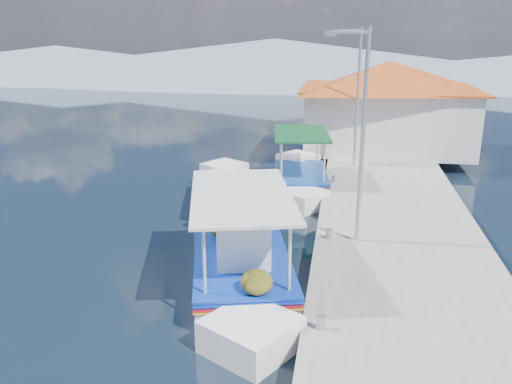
# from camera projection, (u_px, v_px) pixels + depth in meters

# --- Properties ---
(ground) EXTENTS (160.00, 160.00, 0.00)m
(ground) POSITION_uv_depth(u_px,v_px,m) (186.00, 274.00, 14.50)
(ground) COLOR black
(ground) RESTS_ON ground
(quay) EXTENTS (5.00, 44.00, 0.50)m
(quay) POSITION_uv_depth(u_px,v_px,m) (391.00, 207.00, 19.14)
(quay) COLOR #A09D96
(quay) RESTS_ON ground
(bollards) EXTENTS (0.20, 17.20, 0.30)m
(bollards) POSITION_uv_depth(u_px,v_px,m) (332.00, 200.00, 18.65)
(bollards) COLOR #A5A8AD
(bollards) RESTS_ON quay
(main_caique) EXTENTS (3.81, 8.14, 2.77)m
(main_caique) POSITION_uv_depth(u_px,v_px,m) (243.00, 264.00, 13.84)
(main_caique) COLOR white
(main_caique) RESTS_ON ground
(caique_green_canopy) EXTENTS (2.69, 7.02, 2.65)m
(caique_green_canopy) POSITION_uv_depth(u_px,v_px,m) (301.00, 179.00, 22.15)
(caique_green_canopy) COLOR white
(caique_green_canopy) RESTS_ON ground
(caique_blue_hull) EXTENTS (3.14, 7.03, 1.28)m
(caique_blue_hull) POSITION_uv_depth(u_px,v_px,m) (225.00, 196.00, 20.10)
(caique_blue_hull) COLOR white
(caique_blue_hull) RESTS_ON ground
(harbor_building) EXTENTS (10.49, 10.49, 4.40)m
(harbor_building) POSITION_uv_depth(u_px,v_px,m) (387.00, 104.00, 26.82)
(harbor_building) COLOR silver
(harbor_building) RESTS_ON quay
(lamp_post_near) EXTENTS (1.21, 0.14, 6.00)m
(lamp_post_near) POSITION_uv_depth(u_px,v_px,m) (360.00, 127.00, 14.53)
(lamp_post_near) COLOR #A5A8AD
(lamp_post_near) RESTS_ON quay
(lamp_post_far) EXTENTS (1.21, 0.14, 6.00)m
(lamp_post_far) POSITION_uv_depth(u_px,v_px,m) (356.00, 90.00, 23.00)
(lamp_post_far) COLOR #A5A8AD
(lamp_post_far) RESTS_ON quay
(mountain_ridge) EXTENTS (171.40, 96.00, 5.50)m
(mountain_ridge) POSITION_uv_depth(u_px,v_px,m) (367.00, 65.00, 65.60)
(mountain_ridge) COLOR slate
(mountain_ridge) RESTS_ON ground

